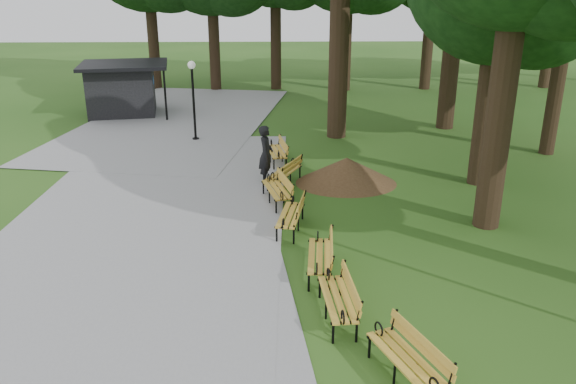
{
  "coord_description": "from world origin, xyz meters",
  "views": [
    {
      "loc": [
        -0.32,
        -12.99,
        6.38
      ],
      "look_at": [
        0.06,
        1.21,
        1.1
      ],
      "focal_mm": 36.09,
      "sensor_mm": 36.0,
      "label": 1
    }
  ],
  "objects_px": {
    "bench_1": "(337,299)",
    "bench_2": "(319,256)",
    "kiosk": "(121,89)",
    "bench_6": "(276,152)",
    "bench_0": "(407,360)",
    "bench_4": "(277,190)",
    "person": "(266,155)",
    "dirt_mound": "(346,171)",
    "bench_3": "(290,215)",
    "lamp_post": "(193,84)",
    "bench_5": "(284,172)"
  },
  "relations": [
    {
      "from": "dirt_mound",
      "to": "bench_3",
      "type": "distance_m",
      "value": 4.23
    },
    {
      "from": "bench_4",
      "to": "bench_6",
      "type": "distance_m",
      "value": 4.03
    },
    {
      "from": "bench_0",
      "to": "bench_5",
      "type": "bearing_deg",
      "value": 169.55
    },
    {
      "from": "bench_1",
      "to": "bench_5",
      "type": "height_order",
      "value": "same"
    },
    {
      "from": "person",
      "to": "bench_3",
      "type": "distance_m",
      "value": 3.98
    },
    {
      "from": "bench_0",
      "to": "bench_2",
      "type": "xyz_separation_m",
      "value": [
        -1.15,
        3.84,
        0.0
      ]
    },
    {
      "from": "bench_2",
      "to": "bench_3",
      "type": "xyz_separation_m",
      "value": [
        -0.59,
        2.43,
        0.0
      ]
    },
    {
      "from": "person",
      "to": "lamp_post",
      "type": "xyz_separation_m",
      "value": [
        -2.99,
        5.39,
        1.37
      ]
    },
    {
      "from": "bench_5",
      "to": "bench_2",
      "type": "bearing_deg",
      "value": 30.96
    },
    {
      "from": "dirt_mound",
      "to": "bench_1",
      "type": "xyz_separation_m",
      "value": [
        -1.16,
        -8.05,
        0.0
      ]
    },
    {
      "from": "lamp_post",
      "to": "bench_2",
      "type": "bearing_deg",
      "value": -70.02
    },
    {
      "from": "dirt_mound",
      "to": "bench_3",
      "type": "relative_size",
      "value": 1.47
    },
    {
      "from": "bench_0",
      "to": "bench_1",
      "type": "bearing_deg",
      "value": -175.28
    },
    {
      "from": "dirt_mound",
      "to": "bench_2",
      "type": "distance_m",
      "value": 6.33
    },
    {
      "from": "lamp_post",
      "to": "person",
      "type": "bearing_deg",
      "value": -60.99
    },
    {
      "from": "dirt_mound",
      "to": "bench_6",
      "type": "relative_size",
      "value": 1.47
    },
    {
      "from": "bench_2",
      "to": "bench_5",
      "type": "bearing_deg",
      "value": -168.65
    },
    {
      "from": "bench_4",
      "to": "lamp_post",
      "type": "bearing_deg",
      "value": -169.16
    },
    {
      "from": "bench_2",
      "to": "bench_5",
      "type": "distance_m",
      "value": 6.09
    },
    {
      "from": "dirt_mound",
      "to": "bench_2",
      "type": "xyz_separation_m",
      "value": [
        -1.37,
        -6.18,
        0.0
      ]
    },
    {
      "from": "dirt_mound",
      "to": "bench_1",
      "type": "relative_size",
      "value": 1.47
    },
    {
      "from": "bench_0",
      "to": "bench_6",
      "type": "xyz_separation_m",
      "value": [
        -2.07,
        12.27,
        0.0
      ]
    },
    {
      "from": "bench_2",
      "to": "lamp_post",
      "type": "bearing_deg",
      "value": -155.06
    },
    {
      "from": "bench_0",
      "to": "bench_3",
      "type": "height_order",
      "value": "same"
    },
    {
      "from": "bench_1",
      "to": "lamp_post",
      "type": "bearing_deg",
      "value": -165.93
    },
    {
      "from": "lamp_post",
      "to": "bench_3",
      "type": "relative_size",
      "value": 1.72
    },
    {
      "from": "kiosk",
      "to": "lamp_post",
      "type": "distance_m",
      "value": 6.53
    },
    {
      "from": "bench_2",
      "to": "bench_6",
      "type": "xyz_separation_m",
      "value": [
        -0.92,
        8.43,
        0.0
      ]
    },
    {
      "from": "bench_3",
      "to": "bench_4",
      "type": "distance_m",
      "value": 2.01
    },
    {
      "from": "bench_5",
      "to": "lamp_post",
      "type": "bearing_deg",
      "value": -123.13
    },
    {
      "from": "bench_0",
      "to": "bench_2",
      "type": "distance_m",
      "value": 4.0
    },
    {
      "from": "person",
      "to": "bench_2",
      "type": "xyz_separation_m",
      "value": [
        1.27,
        -6.32,
        -0.52
      ]
    },
    {
      "from": "bench_5",
      "to": "bench_3",
      "type": "bearing_deg",
      "value": 25.91
    },
    {
      "from": "kiosk",
      "to": "bench_6",
      "type": "height_order",
      "value": "kiosk"
    },
    {
      "from": "person",
      "to": "bench_2",
      "type": "distance_m",
      "value": 6.47
    },
    {
      "from": "bench_1",
      "to": "bench_2",
      "type": "xyz_separation_m",
      "value": [
        -0.21,
        1.87,
        0.0
      ]
    },
    {
      "from": "bench_0",
      "to": "bench_1",
      "type": "distance_m",
      "value": 2.18
    },
    {
      "from": "bench_0",
      "to": "bench_5",
      "type": "distance_m",
      "value": 10.05
    },
    {
      "from": "kiosk",
      "to": "bench_2",
      "type": "distance_m",
      "value": 18.66
    },
    {
      "from": "person",
      "to": "bench_5",
      "type": "xyz_separation_m",
      "value": [
        0.59,
        -0.27,
        -0.52
      ]
    },
    {
      "from": "person",
      "to": "bench_4",
      "type": "xyz_separation_m",
      "value": [
        0.33,
        -1.92,
        -0.52
      ]
    },
    {
      "from": "lamp_post",
      "to": "bench_0",
      "type": "bearing_deg",
      "value": -70.83
    },
    {
      "from": "person",
      "to": "bench_5",
      "type": "bearing_deg",
      "value": -109.84
    },
    {
      "from": "bench_2",
      "to": "bench_6",
      "type": "distance_m",
      "value": 8.48
    },
    {
      "from": "kiosk",
      "to": "dirt_mound",
      "type": "xyz_separation_m",
      "value": [
        9.78,
        -10.46,
        -0.83
      ]
    },
    {
      "from": "bench_3",
      "to": "bench_4",
      "type": "bearing_deg",
      "value": -159.38
    },
    {
      "from": "bench_2",
      "to": "bench_4",
      "type": "height_order",
      "value": "same"
    },
    {
      "from": "kiosk",
      "to": "bench_0",
      "type": "relative_size",
      "value": 2.14
    },
    {
      "from": "bench_0",
      "to": "bench_5",
      "type": "relative_size",
      "value": 1.0
    },
    {
      "from": "bench_0",
      "to": "bench_4",
      "type": "xyz_separation_m",
      "value": [
        -2.09,
        8.24,
        0.0
      ]
    }
  ]
}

